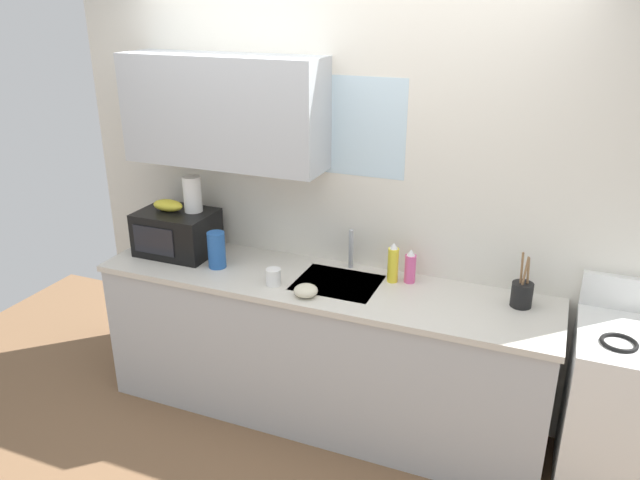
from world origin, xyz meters
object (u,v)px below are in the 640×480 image
(dish_soap_bottle_yellow, at_px, (393,263))
(mug_white, at_px, (274,277))
(microwave, at_px, (177,232))
(paper_towel_roll, at_px, (192,194))
(stove_range, at_px, (628,416))
(utensil_crock, at_px, (522,294))
(dish_soap_bottle_pink, at_px, (410,267))
(small_bowl, at_px, (306,290))
(cereal_canister, at_px, (217,250))
(banana_bunch, at_px, (168,205))

(dish_soap_bottle_yellow, bearing_deg, mug_white, -154.02)
(microwave, distance_m, paper_towel_roll, 0.27)
(stove_range, height_order, mug_white, stove_range)
(paper_towel_roll, height_order, dish_soap_bottle_yellow, paper_towel_roll)
(paper_towel_roll, height_order, utensil_crock, paper_towel_roll)
(dish_soap_bottle_pink, height_order, utensil_crock, utensil_crock)
(microwave, xyz_separation_m, utensil_crock, (2.05, 0.07, -0.06))
(small_bowl, bearing_deg, dish_soap_bottle_pink, 39.03)
(dish_soap_bottle_yellow, xyz_separation_m, mug_white, (-0.60, -0.29, -0.06))
(stove_range, height_order, dish_soap_bottle_pink, dish_soap_bottle_pink)
(cereal_canister, distance_m, mug_white, 0.43)
(utensil_crock, bearing_deg, microwave, -178.01)
(paper_towel_roll, height_order, small_bowl, paper_towel_roll)
(cereal_canister, bearing_deg, banana_bunch, 165.62)
(dish_soap_bottle_pink, bearing_deg, dish_soap_bottle_yellow, -161.87)
(stove_range, xyz_separation_m, mug_white, (-1.88, -0.14, 0.49))
(dish_soap_bottle_pink, bearing_deg, small_bowl, -140.97)
(paper_towel_roll, bearing_deg, microwave, -152.83)
(dish_soap_bottle_pink, bearing_deg, utensil_crock, -5.88)
(dish_soap_bottle_pink, distance_m, small_bowl, 0.61)
(dish_soap_bottle_pink, relative_size, utensil_crock, 0.66)
(stove_range, relative_size, banana_bunch, 5.40)
(dish_soap_bottle_yellow, xyz_separation_m, dish_soap_bottle_pink, (0.09, 0.03, -0.02))
(mug_white, height_order, utensil_crock, utensil_crock)
(mug_white, bearing_deg, stove_range, 4.37)
(microwave, xyz_separation_m, paper_towel_roll, (0.10, 0.05, 0.24))
(paper_towel_roll, xyz_separation_m, utensil_crock, (1.95, 0.02, -0.31))
(microwave, xyz_separation_m, mug_white, (0.76, -0.19, -0.09))
(dish_soap_bottle_pink, bearing_deg, cereal_canister, -168.14)
(utensil_crock, height_order, small_bowl, utensil_crock)
(stove_range, relative_size, dish_soap_bottle_pink, 5.49)
(stove_range, bearing_deg, mug_white, -175.63)
(microwave, relative_size, paper_towel_roll, 2.09)
(stove_range, xyz_separation_m, banana_bunch, (-2.68, 0.05, 0.75))
(mug_white, bearing_deg, utensil_crock, 11.31)
(dish_soap_bottle_pink, distance_m, mug_white, 0.76)
(paper_towel_roll, relative_size, dish_soap_bottle_pink, 1.12)
(utensil_crock, xyz_separation_m, small_bowl, (-1.08, -0.32, -0.04))
(stove_range, height_order, small_bowl, stove_range)
(microwave, distance_m, cereal_canister, 0.36)
(cereal_canister, bearing_deg, dish_soap_bottle_pink, 11.86)
(microwave, xyz_separation_m, cereal_canister, (0.34, -0.10, -0.03))
(utensil_crock, bearing_deg, stove_range, -11.34)
(banana_bunch, bearing_deg, stove_range, -0.99)
(dish_soap_bottle_pink, xyz_separation_m, mug_white, (-0.69, -0.32, -0.04))
(cereal_canister, relative_size, small_bowl, 1.68)
(stove_range, bearing_deg, cereal_canister, -178.66)
(mug_white, height_order, small_bowl, mug_white)
(dish_soap_bottle_pink, distance_m, utensil_crock, 0.61)
(dish_soap_bottle_yellow, xyz_separation_m, cereal_canister, (-1.02, -0.20, -0.00))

